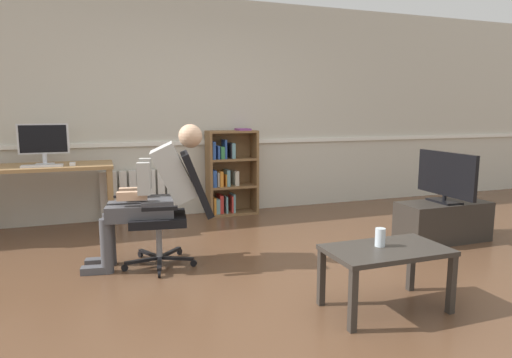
{
  "coord_description": "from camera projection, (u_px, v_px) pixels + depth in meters",
  "views": [
    {
      "loc": [
        -1.19,
        -2.91,
        1.32
      ],
      "look_at": [
        0.15,
        0.85,
        0.7
      ],
      "focal_mm": 30.83,
      "sensor_mm": 36.0,
      "label": 1
    }
  ],
  "objects": [
    {
      "name": "computer_desk",
      "position": [
        48.0,
        175.0,
        4.63
      ],
      "size": [
        1.31,
        0.63,
        0.76
      ],
      "color": "#9E7547",
      "rests_on": "ground_plane"
    },
    {
      "name": "person_seated",
      "position": [
        155.0,
        191.0,
        3.7
      ],
      "size": [
        1.03,
        0.45,
        1.21
      ],
      "rotation": [
        0.0,
        0.0,
        -1.71
      ],
      "color": "#4C4C51",
      "rests_on": "ground_plane"
    },
    {
      "name": "imac_monitor",
      "position": [
        44.0,
        141.0,
        4.64
      ],
      "size": [
        0.5,
        0.14,
        0.43
      ],
      "color": "silver",
      "rests_on": "computer_desk"
    },
    {
      "name": "back_wall",
      "position": [
        197.0,
        109.0,
        5.56
      ],
      "size": [
        12.0,
        0.13,
        2.7
      ],
      "color": "beige",
      "rests_on": "ground_plane"
    },
    {
      "name": "coffee_table",
      "position": [
        386.0,
        257.0,
        2.91
      ],
      "size": [
        0.8,
        0.46,
        0.43
      ],
      "color": "#332D28",
      "rests_on": "ground_plane"
    },
    {
      "name": "ground_plane",
      "position": [
        275.0,
        288.0,
        3.3
      ],
      "size": [
        18.0,
        18.0,
        0.0
      ],
      "primitive_type": "plane",
      "color": "brown"
    },
    {
      "name": "keyboard",
      "position": [
        42.0,
        166.0,
        4.47
      ],
      "size": [
        0.39,
        0.12,
        0.02
      ],
      "primitive_type": "cube",
      "color": "silver",
      "rests_on": "computer_desk"
    },
    {
      "name": "tv_stand",
      "position": [
        443.0,
        221.0,
        4.49
      ],
      "size": [
        0.94,
        0.4,
        0.4
      ],
      "color": "#2D2823",
      "rests_on": "ground_plane"
    },
    {
      "name": "drinking_glass",
      "position": [
        380.0,
        237.0,
        2.92
      ],
      "size": [
        0.07,
        0.07,
        0.12
      ],
      "primitive_type": "cylinder",
      "color": "silver",
      "rests_on": "coffee_table"
    },
    {
      "name": "office_chair",
      "position": [
        176.0,
        205.0,
        3.75
      ],
      "size": [
        0.81,
        0.62,
        0.98
      ],
      "rotation": [
        0.0,
        0.0,
        -1.71
      ],
      "color": "black",
      "rests_on": "ground_plane"
    },
    {
      "name": "tv_screen",
      "position": [
        446.0,
        176.0,
        4.42
      ],
      "size": [
        0.21,
        0.78,
        0.51
      ],
      "rotation": [
        0.0,
        0.0,
        1.54
      ],
      "color": "black",
      "rests_on": "tv_stand"
    },
    {
      "name": "radiator",
      "position": [
        138.0,
        195.0,
        5.36
      ],
      "size": [
        0.87,
        0.08,
        0.61
      ],
      "color": "white",
      "rests_on": "ground_plane"
    },
    {
      "name": "computer_mouse",
      "position": [
        73.0,
        164.0,
        4.59
      ],
      "size": [
        0.06,
        0.1,
        0.03
      ],
      "primitive_type": "cube",
      "color": "white",
      "rests_on": "computer_desk"
    },
    {
      "name": "bookshelf",
      "position": [
        229.0,
        174.0,
        5.61
      ],
      "size": [
        0.64,
        0.29,
        1.1
      ],
      "color": "brown",
      "rests_on": "ground_plane"
    }
  ]
}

